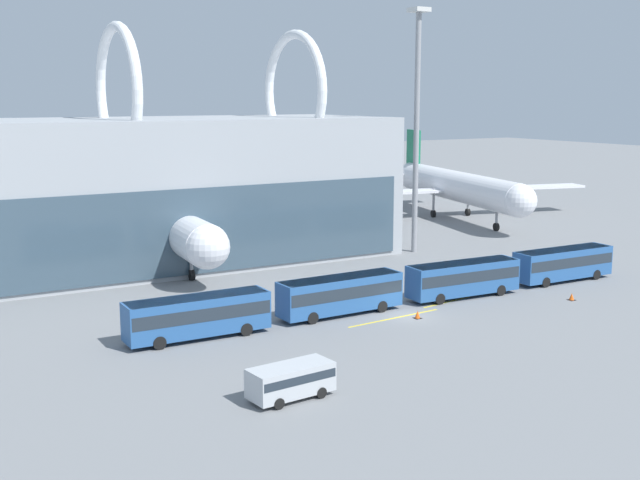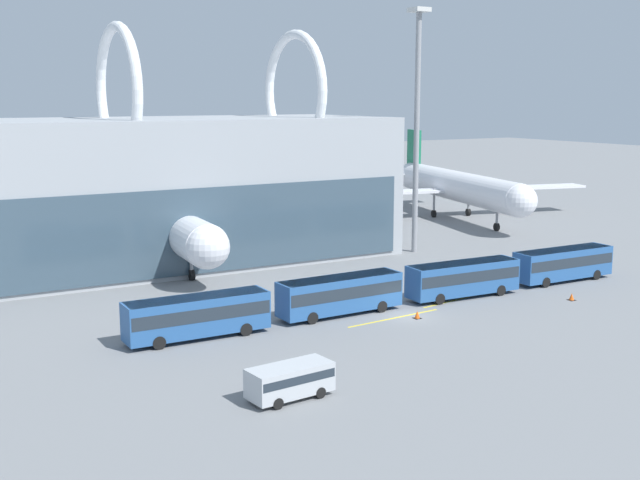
% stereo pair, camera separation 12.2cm
% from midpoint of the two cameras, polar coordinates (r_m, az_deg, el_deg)
% --- Properties ---
extents(ground_plane, '(440.00, 440.00, 0.00)m').
position_cam_midpoint_polar(ground_plane, '(68.08, 6.18, -5.38)').
color(ground_plane, slate).
extents(airliner_at_gate_near, '(40.40, 40.16, 12.05)m').
position_cam_midpoint_polar(airliner_at_gate_near, '(93.17, -11.48, 1.37)').
color(airliner_at_gate_near, white).
rests_on(airliner_at_gate_near, ground_plane).
extents(airliner_at_gate_far, '(44.74, 41.04, 12.69)m').
position_cam_midpoint_polar(airliner_at_gate_far, '(123.88, 9.43, 3.83)').
color(airliner_at_gate_far, white).
rests_on(airliner_at_gate_far, ground_plane).
extents(shuttle_bus_0, '(11.20, 2.79, 3.26)m').
position_cam_midpoint_polar(shuttle_bus_0, '(61.74, -8.75, -5.23)').
color(shuttle_bus_0, '#285693').
rests_on(shuttle_bus_0, ground_plane).
extents(shuttle_bus_1, '(11.22, 2.83, 3.26)m').
position_cam_midpoint_polar(shuttle_bus_1, '(67.58, 1.41, -3.76)').
color(shuttle_bus_1, '#285693').
rests_on(shuttle_bus_1, ground_plane).
extents(shuttle_bus_2, '(11.28, 3.12, 3.26)m').
position_cam_midpoint_polar(shuttle_bus_2, '(74.62, 10.10, -2.59)').
color(shuttle_bus_2, '#285693').
rests_on(shuttle_bus_2, ground_plane).
extents(shuttle_bus_3, '(11.22, 2.86, 3.26)m').
position_cam_midpoint_polar(shuttle_bus_3, '(83.45, 16.86, -1.52)').
color(shuttle_bus_3, '#285693').
rests_on(shuttle_bus_3, ground_plane).
extents(service_van_foreground, '(5.47, 2.65, 2.10)m').
position_cam_midpoint_polar(service_van_foreground, '(49.47, -2.16, -9.84)').
color(service_van_foreground, '#B2B7BC').
rests_on(service_van_foreground, ground_plane).
extents(floodlight_mast, '(2.01, 2.01, 28.10)m').
position_cam_midpoint_polar(floodlight_mast, '(94.31, 6.85, 8.72)').
color(floodlight_mast, gray).
rests_on(floodlight_mast, ground_plane).
extents(lane_stripe_0, '(9.61, 1.03, 0.01)m').
position_cam_midpoint_polar(lane_stripe_0, '(67.29, 5.26, -5.55)').
color(lane_stripe_0, yellow).
rests_on(lane_stripe_0, ground_plane).
extents(lane_stripe_1, '(6.25, 1.29, 0.01)m').
position_cam_midpoint_polar(lane_stripe_1, '(73.04, 9.03, -4.37)').
color(lane_stripe_1, yellow).
rests_on(lane_stripe_1, ground_plane).
extents(traffic_cone_0, '(0.61, 0.61, 0.65)m').
position_cam_midpoint_polar(traffic_cone_0, '(67.34, 6.90, -5.29)').
color(traffic_cone_0, black).
rests_on(traffic_cone_0, ground_plane).
extents(traffic_cone_1, '(0.63, 0.63, 0.63)m').
position_cam_midpoint_polar(traffic_cone_1, '(76.22, 17.42, -3.87)').
color(traffic_cone_1, black).
rests_on(traffic_cone_1, ground_plane).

